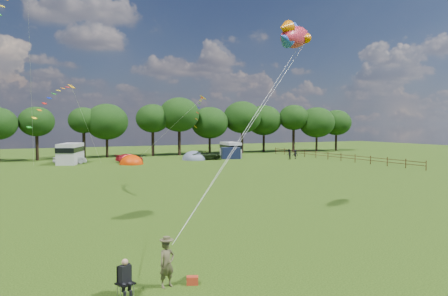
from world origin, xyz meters
name	(u,v)px	position (x,y,z in m)	size (l,w,h in m)	color
ground_plane	(294,234)	(0.00, 0.00, 0.00)	(180.00, 180.00, 0.00)	black
tree_line	(129,119)	(5.30, 54.99, 6.35)	(102.98, 10.98, 10.27)	black
fence	(334,156)	(32.00, 34.50, 0.70)	(0.12, 33.12, 1.20)	#472D19
car_b	(70,159)	(-5.38, 45.41, 0.70)	(1.49, 3.98, 1.40)	#9E9FA7
car_c	(130,158)	(2.94, 45.45, 0.59)	(1.66, 3.95, 1.18)	red
car_d	(205,155)	(14.52, 44.28, 0.72)	(2.40, 5.30, 1.45)	black
campervan_c	(70,153)	(-5.21, 46.30, 1.54)	(4.49, 6.35, 2.87)	#BBBBBE
campervan_d	(231,149)	(20.26, 46.65, 1.37)	(2.95, 5.47, 2.55)	#B6B7B9
tent_orange	(131,164)	(2.27, 41.72, 0.02)	(3.34, 3.66, 2.61)	#D43100
tent_greyblue	(194,160)	(12.81, 44.62, 0.02)	(3.75, 4.11, 2.79)	slate
awning_navy	(231,153)	(18.99, 44.17, 0.90)	(2.89, 2.35, 1.81)	#121835
kite_flyer	(167,264)	(-8.09, -3.98, 0.81)	(0.59, 0.39, 1.62)	brown
camp_chair	(125,274)	(-9.58, -4.16, 0.75)	(0.65, 0.67, 1.26)	#99999E
kite_bag	(192,280)	(-7.21, -4.15, 0.14)	(0.40, 0.27, 0.29)	#AF3119
fish_kite	(293,36)	(1.82, 2.79, 10.61)	(3.56, 2.66, 1.92)	red
streamer_kite_b	(55,97)	(-9.35, 20.75, 7.80)	(4.21, 4.66, 3.78)	orange
streamer_kite_c	(200,105)	(1.47, 15.47, 7.17)	(3.07, 5.01, 2.81)	#F9E604
walker_a	(289,154)	(26.58, 38.82, 0.82)	(0.79, 0.49, 1.63)	black
walker_b	(295,154)	(27.99, 39.11, 0.75)	(0.96, 0.45, 1.49)	black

